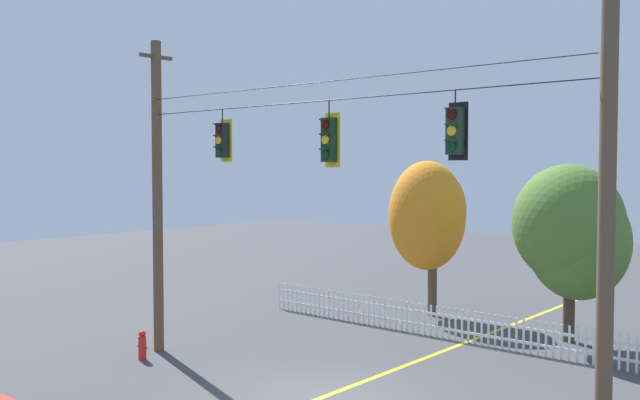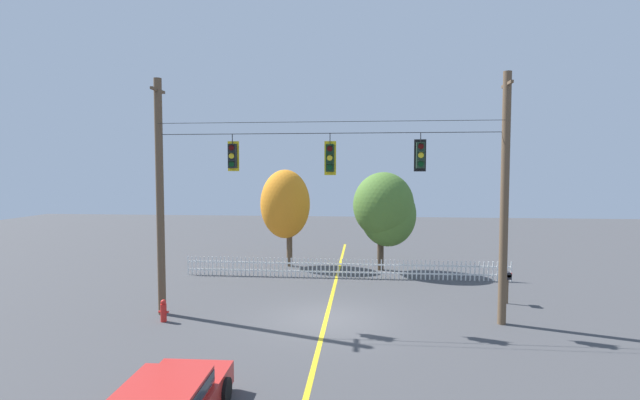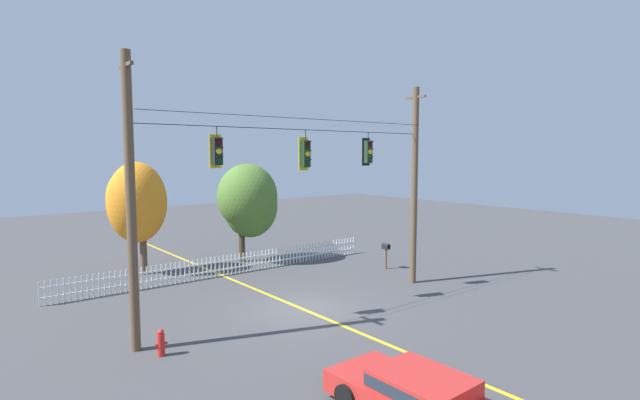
# 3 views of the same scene
# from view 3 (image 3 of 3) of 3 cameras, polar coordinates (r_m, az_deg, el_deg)

# --- Properties ---
(ground) EXTENTS (80.00, 80.00, 0.00)m
(ground) POSITION_cam_3_polar(r_m,az_deg,el_deg) (19.42, -1.97, -12.64)
(ground) COLOR #424244
(lane_centerline_stripe) EXTENTS (0.16, 36.00, 0.01)m
(lane_centerline_stripe) POSITION_cam_3_polar(r_m,az_deg,el_deg) (19.42, -1.97, -12.63)
(lane_centerline_stripe) COLOR gold
(lane_centerline_stripe) RESTS_ON ground
(signal_support_span) EXTENTS (13.07, 1.10, 9.04)m
(signal_support_span) POSITION_cam_3_polar(r_m,az_deg,el_deg) (18.52, -2.02, 1.00)
(signal_support_span) COLOR brown
(signal_support_span) RESTS_ON ground
(traffic_signal_westbound_side) EXTENTS (0.43, 0.38, 1.39)m
(traffic_signal_westbound_side) POSITION_cam_3_polar(r_m,az_deg,el_deg) (16.63, -11.94, 5.60)
(traffic_signal_westbound_side) COLOR black
(traffic_signal_eastbound_side) EXTENTS (0.43, 0.38, 1.53)m
(traffic_signal_eastbound_side) POSITION_cam_3_polar(r_m,az_deg,el_deg) (18.56, -1.71, 5.42)
(traffic_signal_eastbound_side) COLOR black
(traffic_signal_southbound_primary) EXTENTS (0.43, 0.38, 1.40)m
(traffic_signal_southbound_primary) POSITION_cam_3_polar(r_m,az_deg,el_deg) (20.69, 5.62, 5.64)
(traffic_signal_southbound_primary) COLOR black
(white_picket_fence) EXTENTS (16.82, 0.06, 1.00)m
(white_picket_fence) POSITION_cam_3_polar(r_m,az_deg,el_deg) (25.05, -10.51, -7.41)
(white_picket_fence) COLOR white
(white_picket_fence) RESTS_ON ground
(autumn_maple_near_fence) EXTENTS (2.89, 2.74, 5.64)m
(autumn_maple_near_fence) POSITION_cam_3_polar(r_m,az_deg,el_deg) (25.82, -20.69, -0.09)
(autumn_maple_near_fence) COLOR brown
(autumn_maple_near_fence) RESTS_ON ground
(autumn_maple_mid) EXTENTS (3.46, 3.20, 5.50)m
(autumn_maple_mid) POSITION_cam_3_polar(r_m,az_deg,el_deg) (27.14, -8.32, -0.09)
(autumn_maple_mid) COLOR #473828
(autumn_maple_mid) RESTS_ON ground
(parked_car) EXTENTS (2.08, 4.41, 1.15)m
(parked_car) POSITION_cam_3_polar(r_m,az_deg,el_deg) (11.95, 11.43, -21.58)
(parked_car) COLOR red
(parked_car) RESTS_ON ground
(fire_hydrant) EXTENTS (0.38, 0.22, 0.83)m
(fire_hydrant) POSITION_cam_3_polar(r_m,az_deg,el_deg) (15.87, -18.09, -15.56)
(fire_hydrant) COLOR red
(fire_hydrant) RESTS_ON ground
(roadside_mailbox) EXTENTS (0.25, 0.44, 1.37)m
(roadside_mailbox) POSITION_cam_3_polar(r_m,az_deg,el_deg) (25.86, 7.71, -5.59)
(roadside_mailbox) COLOR brown
(roadside_mailbox) RESTS_ON ground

